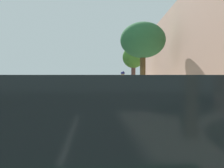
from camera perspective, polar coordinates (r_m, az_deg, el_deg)
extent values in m
plane|color=#333333|center=(15.44, -3.54, -3.65)|extent=(75.09, 75.09, 0.00)
cube|color=#B3AE9D|center=(15.63, 10.61, -3.30)|extent=(3.58, 46.93, 0.17)
cube|color=gray|center=(15.41, 3.74, -3.34)|extent=(0.16, 46.93, 0.17)
cube|color=white|center=(10.52, -19.92, -6.40)|extent=(0.14, 2.20, 0.01)
cube|color=white|center=(14.50, -14.12, -4.05)|extent=(0.14, 2.20, 0.01)
cube|color=white|center=(18.58, -10.86, -2.71)|extent=(0.14, 2.20, 0.01)
cube|color=white|center=(22.70, -8.78, -1.85)|extent=(0.14, 2.20, 0.01)
cube|color=white|center=(26.85, -7.34, -1.25)|extent=(0.14, 2.20, 0.01)
cube|color=white|center=(31.01, -6.29, -0.81)|extent=(0.14, 2.20, 0.01)
cube|color=white|center=(35.18, -5.48, -0.47)|extent=(0.14, 2.20, 0.01)
cube|color=white|center=(15.41, -1.74, -3.64)|extent=(0.12, 46.93, 0.01)
cube|color=#A47B66|center=(16.17, 17.91, 8.82)|extent=(0.50, 46.93, 6.93)
cube|color=black|center=(1.61, -11.12, -8.75)|extent=(1.64, 2.17, 0.60)
cube|color=#B7BABF|center=(8.59, -0.11, -4.14)|extent=(2.06, 4.51, 0.64)
cube|color=black|center=(8.54, -0.11, 0.00)|extent=(1.69, 2.20, 0.60)
cylinder|color=black|center=(10.04, 4.06, -4.80)|extent=(0.26, 0.67, 0.66)
cylinder|color=black|center=(9.96, -5.24, -4.86)|extent=(0.26, 0.67, 0.66)
cylinder|color=black|center=(7.37, 6.86, -7.29)|extent=(0.26, 0.67, 0.66)
cylinder|color=black|center=(7.26, -5.92, -7.43)|extent=(0.26, 0.67, 0.66)
cube|color=maroon|center=(27.17, -0.10, 0.06)|extent=(1.81, 4.42, 0.64)
cube|color=black|center=(27.15, -0.10, 1.37)|extent=(1.57, 2.12, 0.60)
cylinder|color=black|center=(28.55, 1.52, -0.38)|extent=(0.23, 0.66, 0.66)
cylinder|color=black|center=(28.55, -1.73, -0.38)|extent=(0.23, 0.66, 0.66)
cylinder|color=black|center=(25.83, 1.69, -0.64)|extent=(0.23, 0.66, 0.66)
cylinder|color=black|center=(25.83, -1.90, -0.64)|extent=(0.23, 0.66, 0.66)
torus|color=black|center=(17.70, 0.46, -1.79)|extent=(0.58, 0.47, 0.70)
torus|color=black|center=(18.36, 3.02, -1.65)|extent=(0.58, 0.47, 0.70)
cylinder|color=black|center=(17.94, 1.44, -1.46)|extent=(0.53, 0.43, 0.52)
cylinder|color=black|center=(18.17, 2.33, -1.44)|extent=(0.13, 0.11, 0.48)
cylinder|color=black|center=(17.96, 1.57, -0.70)|extent=(0.60, 0.48, 0.05)
cylinder|color=black|center=(18.25, 2.61, -1.92)|extent=(0.30, 0.25, 0.19)
cylinder|color=black|center=(18.27, 2.74, -1.17)|extent=(0.23, 0.19, 0.34)
cylinder|color=black|center=(17.71, 0.56, -1.24)|extent=(0.11, 0.10, 0.34)
cube|color=black|center=(18.19, 2.46, -0.57)|extent=(0.25, 0.23, 0.05)
cylinder|color=black|center=(17.73, 0.66, -0.51)|extent=(0.31, 0.38, 0.03)
cylinder|color=#C6B284|center=(17.65, 2.25, -1.50)|extent=(0.15, 0.15, 0.88)
cylinder|color=#C6B284|center=(17.50, 2.65, -1.53)|extent=(0.15, 0.15, 0.88)
cube|color=white|center=(17.54, 2.45, 0.93)|extent=(0.41, 0.44, 0.62)
cylinder|color=white|center=(17.75, 1.95, 0.85)|extent=(0.10, 0.10, 0.59)
cylinder|color=white|center=(17.34, 2.97, 0.82)|extent=(0.10, 0.10, 0.59)
sphere|color=tan|center=(17.54, 2.46, 2.35)|extent=(0.25, 0.25, 0.25)
sphere|color=navy|center=(17.54, 2.46, 2.49)|extent=(0.28, 0.28, 0.28)
cube|color=black|center=(17.67, 2.97, 1.00)|extent=(0.32, 0.35, 0.44)
cylinder|color=#4D391F|center=(18.65, 6.97, 2.47)|extent=(0.41, 0.41, 3.02)
ellipsoid|color=#2A5F36|center=(18.82, 7.00, 9.86)|extent=(3.31, 3.31, 2.62)
cylinder|color=#503632|center=(27.54, 4.86, 1.96)|extent=(0.47, 0.47, 2.67)
ellipsoid|color=#3C7529|center=(27.61, 4.87, 6.09)|extent=(2.37, 2.37, 2.38)
cylinder|color=red|center=(10.75, 7.47, -3.36)|extent=(0.22, 0.22, 0.70)
sphere|color=red|center=(10.72, 7.48, -1.29)|extent=(0.20, 0.20, 0.20)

